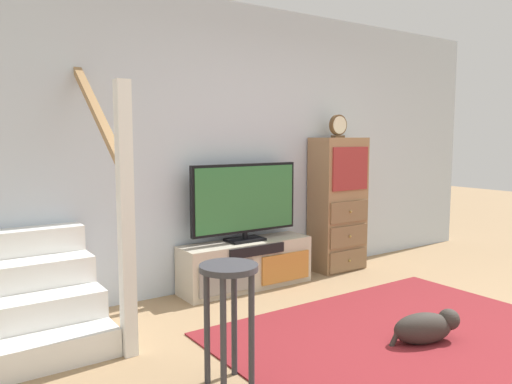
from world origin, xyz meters
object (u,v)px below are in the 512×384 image
(desk_clock, at_px, (338,126))
(bar_stool_near, at_px, (229,296))
(side_cabinet, at_px, (338,204))
(media_console, at_px, (247,265))
(television, at_px, (245,200))
(dog, at_px, (426,327))

(desk_clock, distance_m, bar_stool_near, 2.90)
(desk_clock, bearing_deg, side_cabinet, 23.43)
(media_console, relative_size, bar_stool_near, 1.84)
(media_console, xyz_separation_m, television, (0.00, 0.02, 0.62))
(dog, bearing_deg, media_console, 100.57)
(media_console, bearing_deg, television, 90.00)
(media_console, height_order, side_cabinet, side_cabinet)
(media_console, relative_size, side_cabinet, 0.92)
(television, height_order, dog, television)
(media_console, bearing_deg, dog, -79.43)
(media_console, distance_m, desk_clock, 1.76)
(bar_stool_near, bearing_deg, television, 54.03)
(side_cabinet, height_order, dog, side_cabinet)
(media_console, xyz_separation_m, dog, (0.33, -1.79, -0.11))
(desk_clock, bearing_deg, television, 178.58)
(desk_clock, relative_size, bar_stool_near, 0.33)
(desk_clock, height_order, bar_stool_near, desk_clock)
(desk_clock, bearing_deg, bar_stool_near, -146.48)
(media_console, xyz_separation_m, bar_stool_near, (-1.11, -1.51, 0.31))
(dog, bearing_deg, bar_stool_near, 169.07)
(television, distance_m, dog, 1.98)
(television, distance_m, bar_stool_near, 1.92)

